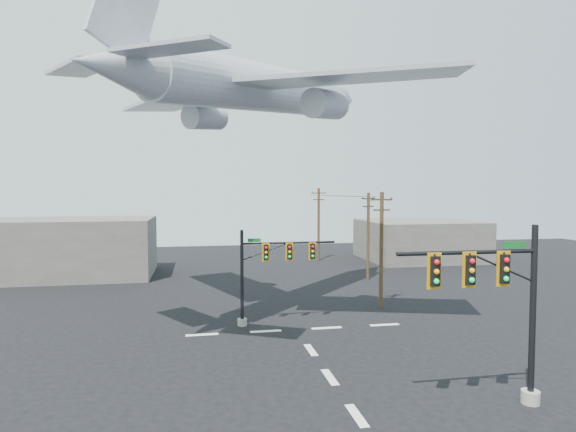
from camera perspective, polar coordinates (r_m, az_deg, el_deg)
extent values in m
plane|color=black|center=(20.94, 8.14, -22.38)|extent=(120.00, 120.00, 0.00)
cube|color=silver|center=(20.94, 8.15, -22.36)|extent=(0.40, 2.00, 0.01)
cube|color=silver|center=(24.44, 4.98, -18.48)|extent=(0.40, 2.00, 0.01)
cube|color=silver|center=(28.08, 2.71, -15.56)|extent=(0.40, 2.00, 0.01)
cube|color=silver|center=(31.21, -10.16, -13.68)|extent=(2.00, 0.40, 0.01)
cube|color=silver|center=(31.48, -2.65, -13.48)|extent=(2.00, 0.40, 0.01)
cube|color=silver|center=(32.25, 4.59, -13.08)|extent=(2.00, 0.40, 0.01)
cube|color=silver|center=(33.48, 11.38, -12.52)|extent=(2.00, 0.40, 0.01)
cylinder|color=gray|center=(23.95, 26.79, -18.61)|extent=(0.76, 0.76, 0.54)
cylinder|color=black|center=(22.91, 27.01, -10.40)|extent=(0.26, 0.26, 7.57)
cylinder|color=black|center=(20.73, 20.52, -4.06)|extent=(6.07, 0.17, 0.17)
cylinder|color=black|center=(21.64, 23.94, -5.57)|extent=(3.30, 0.09, 0.09)
cube|color=black|center=(21.51, 24.19, -5.71)|extent=(0.37, 0.32, 1.19)
cube|color=#C4800B|center=(21.53, 24.16, -5.71)|extent=(0.59, 0.04, 1.46)
sphere|color=red|center=(21.31, 24.49, -4.78)|extent=(0.22, 0.22, 0.22)
sphere|color=orange|center=(21.36, 24.47, -5.78)|extent=(0.22, 0.22, 0.22)
sphere|color=#0DDF4C|center=(21.42, 24.45, -6.78)|extent=(0.22, 0.22, 0.22)
cube|color=black|center=(20.69, 20.71, -5.98)|extent=(0.37, 0.32, 1.19)
cube|color=#C4800B|center=(20.71, 20.68, -5.98)|extent=(0.59, 0.04, 1.46)
sphere|color=red|center=(20.48, 21.00, -5.01)|extent=(0.22, 0.22, 0.22)
sphere|color=orange|center=(20.54, 20.98, -6.06)|extent=(0.22, 0.22, 0.22)
sphere|color=#0DDF4C|center=(20.60, 20.96, -7.10)|extent=(0.22, 0.22, 0.22)
cube|color=black|center=(19.95, 16.96, -6.25)|extent=(0.37, 0.32, 1.19)
cube|color=#C4800B|center=(19.97, 16.93, -6.24)|extent=(0.59, 0.04, 1.46)
sphere|color=red|center=(19.73, 17.23, -5.25)|extent=(0.22, 0.22, 0.22)
sphere|color=orange|center=(19.79, 17.21, -6.33)|extent=(0.22, 0.22, 0.22)
sphere|color=#0DDF4C|center=(19.86, 17.19, -7.41)|extent=(0.22, 0.22, 0.22)
cube|color=#0C581A|center=(21.78, 25.28, -3.11)|extent=(1.03, 0.04, 0.28)
cylinder|color=gray|center=(32.80, -5.45, -12.41)|extent=(0.64, 0.64, 0.45)
cylinder|color=black|center=(32.14, -5.48, -7.33)|extent=(0.22, 0.22, 6.36)
cylinder|color=black|center=(32.23, 0.11, -3.20)|extent=(6.31, 0.15, 0.15)
cylinder|color=black|center=(32.05, -2.67, -4.22)|extent=(3.34, 0.07, 0.07)
cube|color=black|center=(31.92, -2.64, -4.30)|extent=(0.31, 0.27, 1.00)
cube|color=#C4800B|center=(31.93, -2.64, -4.30)|extent=(0.50, 0.04, 1.23)
sphere|color=red|center=(31.73, -2.60, -3.77)|extent=(0.18, 0.18, 0.18)
sphere|color=orange|center=(31.77, -2.60, -4.34)|extent=(0.18, 0.18, 0.18)
sphere|color=#0DDF4C|center=(31.81, -2.60, -4.91)|extent=(0.18, 0.18, 0.18)
cube|color=black|center=(32.17, 0.15, -4.24)|extent=(0.31, 0.27, 1.00)
cube|color=#C4800B|center=(32.19, 0.15, -4.24)|extent=(0.50, 0.04, 1.23)
sphere|color=red|center=(31.98, 0.20, -3.71)|extent=(0.18, 0.18, 0.18)
sphere|color=orange|center=(32.02, 0.20, -4.27)|extent=(0.18, 0.18, 0.18)
sphere|color=#0DDF4C|center=(32.06, 0.20, -4.84)|extent=(0.18, 0.18, 0.18)
cube|color=black|center=(32.50, 2.90, -4.17)|extent=(0.31, 0.27, 1.00)
cube|color=#C4800B|center=(32.51, 2.89, -4.17)|extent=(0.50, 0.04, 1.23)
sphere|color=red|center=(32.31, 2.96, -3.64)|extent=(0.18, 0.18, 0.18)
sphere|color=orange|center=(32.35, 2.96, -4.20)|extent=(0.18, 0.18, 0.18)
sphere|color=#0DDF4C|center=(32.39, 2.96, -4.76)|extent=(0.18, 0.18, 0.18)
cube|color=#0C581A|center=(31.81, -4.02, -2.88)|extent=(0.86, 0.04, 0.24)
cylinder|color=#4C3820|center=(37.37, 11.00, -3.97)|extent=(0.30, 0.30, 8.85)
cube|color=#4C3820|center=(37.09, 11.06, 1.92)|extent=(1.77, 0.31, 0.12)
cube|color=#4C3820|center=(37.12, 11.05, 0.70)|extent=(1.38, 0.27, 0.12)
cylinder|color=black|center=(36.73, 9.98, 2.07)|extent=(0.10, 0.10, 0.12)
cylinder|color=black|center=(37.09, 11.06, 2.07)|extent=(0.10, 0.10, 0.12)
cylinder|color=black|center=(37.46, 12.13, 2.07)|extent=(0.10, 0.10, 0.12)
cylinder|color=#4C3820|center=(48.79, 9.48, -2.38)|extent=(0.29, 0.29, 8.72)
cube|color=#4C3820|center=(48.58, 9.52, 2.06)|extent=(1.66, 0.83, 0.12)
cube|color=#4C3820|center=(48.60, 9.51, 1.13)|extent=(1.30, 0.67, 0.12)
cylinder|color=black|center=(48.03, 8.85, 2.17)|extent=(0.10, 0.10, 0.12)
cylinder|color=black|center=(48.58, 9.52, 2.17)|extent=(0.10, 0.10, 0.12)
cylinder|color=black|center=(49.13, 10.17, 2.18)|extent=(0.10, 0.10, 0.12)
cylinder|color=#4C3820|center=(61.55, 3.65, -0.98)|extent=(0.31, 0.31, 9.21)
cube|color=#4C3820|center=(61.39, 3.66, 2.73)|extent=(1.88, 0.14, 0.13)
cube|color=#4C3820|center=(61.40, 3.66, 1.95)|extent=(1.47, 0.14, 0.13)
cylinder|color=black|center=(61.18, 2.90, 2.83)|extent=(0.10, 0.10, 0.13)
cylinder|color=black|center=(61.39, 3.66, 2.83)|extent=(0.10, 0.10, 0.13)
cylinder|color=black|center=(61.61, 4.41, 2.82)|extent=(0.10, 0.10, 0.13)
cylinder|color=black|center=(42.56, 9.19, 1.93)|extent=(3.03, 11.16, 0.03)
cylinder|color=black|center=(54.68, 5.43, 2.38)|extent=(1.68, 13.89, 0.03)
cylinder|color=black|center=(43.12, 11.16, 1.93)|extent=(3.03, 11.16, 0.03)
cylinder|color=black|center=(55.15, 7.05, 2.38)|extent=(1.58, 13.89, 0.03)
cylinder|color=#B0B4BC|center=(35.06, -2.91, 14.92)|extent=(16.63, 17.54, 5.16)
cone|color=#B0B4BC|center=(45.95, 6.45, 13.55)|extent=(5.73, 5.81, 3.69)
cone|color=#B0B4BC|center=(25.82, -19.97, 16.39)|extent=(5.46, 5.56, 3.36)
cube|color=#B0B4BC|center=(38.61, -13.32, 13.08)|extent=(9.30, 14.10, 0.68)
cube|color=#B0B4BC|center=(30.16, 7.38, 15.99)|extent=(14.11, 8.50, 0.68)
cylinder|color=#B0B4BC|center=(37.60, -9.81, 11.46)|extent=(3.69, 3.78, 2.14)
cylinder|color=#B0B4BC|center=(31.74, 4.42, 13.06)|extent=(3.69, 3.78, 2.14)
cube|color=#B0B4BC|center=(27.24, -18.55, 22.65)|extent=(3.47, 3.71, 5.94)
cube|color=#B0B4BC|center=(28.81, -23.26, 15.85)|extent=(4.64, 5.55, 0.39)
cube|color=#B0B4BC|center=(23.88, -13.83, 18.75)|extent=(5.59, 4.40, 0.39)
cube|color=#67635B|center=(55.01, -25.13, -3.44)|extent=(18.00, 10.00, 6.00)
cube|color=#67635B|center=(64.68, 15.31, -2.75)|extent=(14.00, 12.00, 5.00)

